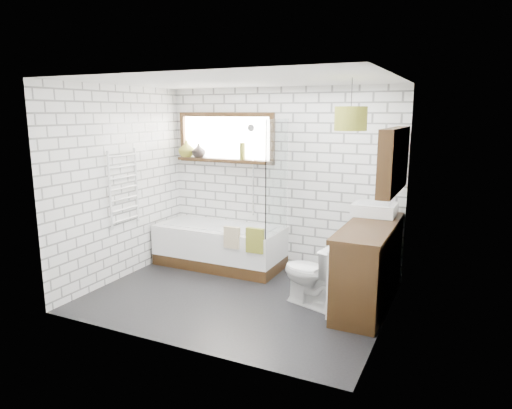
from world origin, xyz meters
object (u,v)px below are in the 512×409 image
at_px(pendant, 351,119).
at_px(bathtub, 220,246).
at_px(toilet, 312,274).
at_px(vanity, 369,264).
at_px(basin, 375,209).

bearing_deg(pendant, bathtub, 157.99).
bearing_deg(toilet, vanity, 137.52).
distance_m(bathtub, pendant, 2.83).
distance_m(bathtub, basin, 2.26).
bearing_deg(basin, pendant, -97.89).
height_order(vanity, pendant, pendant).
xyz_separation_m(bathtub, pendant, (2.02, -0.81, 1.81)).
bearing_deg(vanity, toilet, -150.24).
xyz_separation_m(basin, pendant, (-0.12, -0.88, 1.09)).
relative_size(vanity, pendant, 5.00).
bearing_deg(pendant, vanity, 64.59).
height_order(vanity, basin, basin).
bearing_deg(pendant, basin, 82.11).
relative_size(bathtub, toilet, 2.40).
xyz_separation_m(vanity, basin, (-0.06, 0.50, 0.54)).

